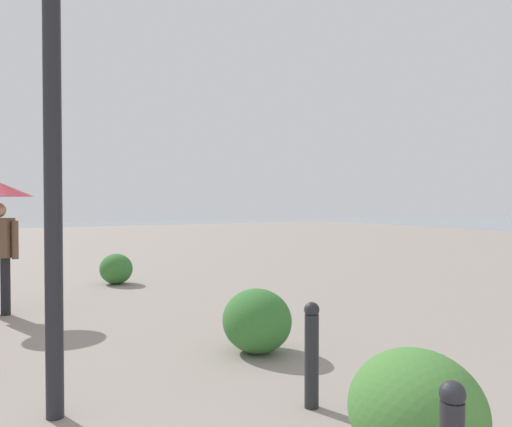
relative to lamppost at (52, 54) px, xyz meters
name	(u,v)px	position (x,y,z in m)	size (l,w,h in m)	color
lamppost	(52,54)	(0.00, 0.00, 0.00)	(0.98, 0.28, 4.40)	#232328
bollard_mid	(312,353)	(-0.85, -1.91, -2.43)	(0.13, 0.13, 0.89)	#232328
shrub_low	(416,411)	(-2.01, -1.89, -2.50)	(0.92, 0.83, 0.79)	#477F38
shrub_round	(257,321)	(0.75, -2.29, -2.53)	(0.86, 0.77, 0.73)	#387533
shrub_wide	(116,269)	(6.45, -2.12, -2.58)	(0.75, 0.67, 0.64)	#387533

